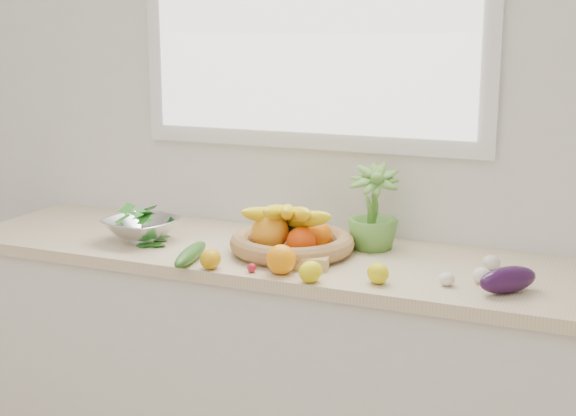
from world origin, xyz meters
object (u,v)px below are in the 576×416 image
at_px(eggplant, 508,280).
at_px(fruit_basket, 291,236).
at_px(apple, 302,242).
at_px(potted_herb, 373,210).
at_px(colander_with_spinach, 142,223).
at_px(cucumber, 191,254).

relative_size(eggplant, fruit_basket, 0.36).
relative_size(apple, potted_herb, 0.29).
bearing_deg(apple, fruit_basket, 164.59).
distance_m(fruit_basket, colander_with_spinach, 0.53).
distance_m(cucumber, fruit_basket, 0.33).
distance_m(cucumber, potted_herb, 0.61).
distance_m(eggplant, potted_herb, 0.57).
bearing_deg(potted_herb, cucumber, -141.55).
bearing_deg(fruit_basket, apple, -15.41).
bearing_deg(cucumber, apple, 35.16).
bearing_deg(eggplant, colander_with_spinach, 177.11).
bearing_deg(fruit_basket, potted_herb, 35.12).
xyz_separation_m(cucumber, fruit_basket, (0.25, 0.22, 0.03)).
xyz_separation_m(eggplant, colander_with_spinach, (-1.24, 0.06, 0.03)).
bearing_deg(apple, potted_herb, 43.20).
xyz_separation_m(eggplant, cucumber, (-0.96, -0.09, -0.01)).
relative_size(cucumber, potted_herb, 0.87).
height_order(apple, potted_herb, potted_herb).
bearing_deg(apple, cucumber, -144.84).
xyz_separation_m(apple, eggplant, (0.67, -0.12, -0.01)).
relative_size(cucumber, colander_with_spinach, 0.93).
relative_size(potted_herb, fruit_basket, 0.58).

